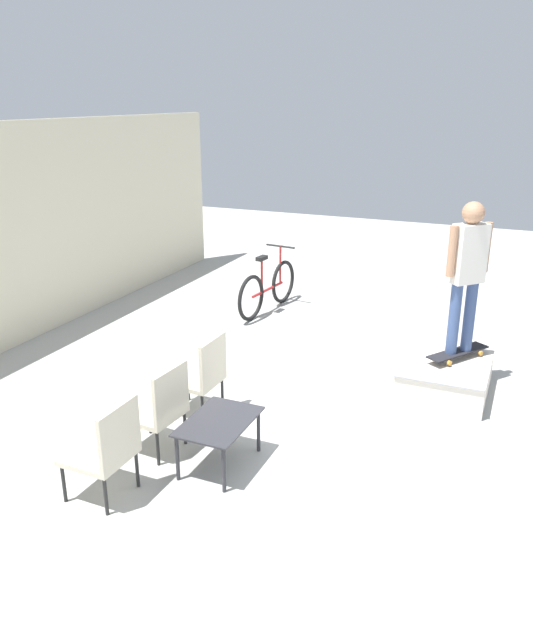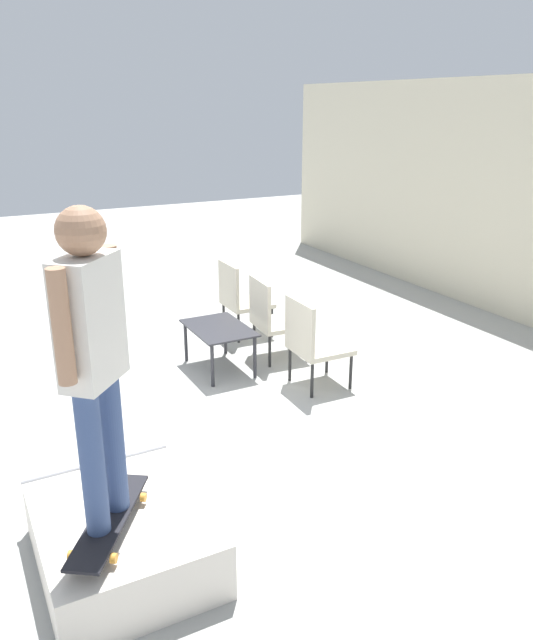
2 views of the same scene
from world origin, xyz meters
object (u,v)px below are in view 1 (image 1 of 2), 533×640
Objects in this scene: skate_ramp_box at (445,377)px; patio_chair_center at (160,406)px; skateboard_on_ramp at (458,352)px; bicycle at (268,288)px; patio_chair_left at (107,448)px; patio_chair_right at (202,373)px; person_skater at (468,266)px; coffee_table at (219,426)px.

skate_ramp_box is 3.40m from patio_chair_center.
skateboard_on_ramp is 3.62m from bicycle.
bicycle is at bearing -171.04° from patio_chair_left.
patio_chair_left is at bearing 178.15° from skateboard_on_ramp.
patio_chair_left is 1.00× the size of patio_chair_center.
skateboard_on_ramp is at bearing 127.26° from patio_chair_right.
patio_chair_left is (-3.27, 2.34, 0.30)m from skate_ramp_box.
person_skater is at bearing -111.90° from bicycle.
skate_ramp_box is 1.46× the size of skateboard_on_ramp.
bicycle is at bearing 104.29° from person_skater.
patio_chair_center is 1.00× the size of patio_chair_right.
patio_chair_left reaches higher than skate_ramp_box.
coffee_table is 0.93× the size of patio_chair_center.
coffee_table is at bearing 145.11° from skate_ramp_box.
patio_chair_right is (1.64, 0.00, 0.00)m from patio_chair_left.
skateboard_on_ramp is 1.05m from person_skater.
skate_ramp_box is 2.87m from patio_chair_right.
patio_chair_right reaches higher than coffee_table.
patio_chair_right is 3.59m from bicycle.
patio_chair_left is 1.00× the size of patio_chair_right.
person_skater reaches higher than skate_ramp_box.
skateboard_on_ramp is (0.16, -0.10, 0.27)m from skate_ramp_box.
skate_ramp_box is 2.99m from coffee_table.
patio_chair_left is (-3.43, 2.44, -1.02)m from person_skater.
person_skater is 3.19m from patio_chair_right.
person_skater reaches higher than coffee_table.
person_skater reaches higher than skateboard_on_ramp.
patio_chair_right is at bearing 37.75° from coffee_table.
bicycle reaches higher than skateboard_on_ramp.
patio_chair_center is (-2.61, 2.44, 0.03)m from skateboard_on_ramp.
bicycle reaches higher than coffee_table.
patio_chair_left is (-3.43, 2.44, 0.03)m from skateboard_on_ramp.
bicycle is (1.88, 3.08, 0.20)m from skate_ramp_box.
bicycle reaches higher than patio_chair_left.
skateboard_on_ramp is at bearing 42.75° from person_skater.
skate_ramp_box is at bearing 125.85° from patio_chair_right.
patio_chair_center is (-2.61, 2.44, -1.02)m from person_skater.
skate_ramp_box is at bearing -169.01° from person_skater.
patio_chair_right is at bearing -179.25° from patio_chair_left.
skate_ramp_box is 3.62m from bicycle.
skateboard_on_ramp is 0.47× the size of person_skater.
skate_ramp_box is 0.33m from skateboard_on_ramp.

